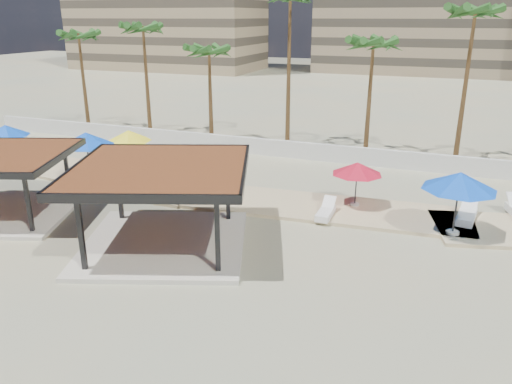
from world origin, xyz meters
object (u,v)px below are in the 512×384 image
pavilion_west (2,178)px  lounger_b (326,212)px  pavilion_central (162,199)px  umbrella_a (6,131)px  lounger_d (467,215)px  umbrella_c (357,168)px  lounger_a (129,173)px

pavilion_west → lounger_b: 15.98m
pavilion_central → umbrella_a: pavilion_central is taller
lounger_d → pavilion_west: bearing=116.1°
umbrella_a → umbrella_c: size_ratio=1.11×
pavilion_west → umbrella_a: (-6.59, 6.62, 0.50)m
umbrella_a → lounger_d: (28.08, 0.57, -2.04)m
lounger_d → umbrella_c: bearing=97.8°
umbrella_c → lounger_d: bearing=0.2°
pavilion_central → lounger_a: size_ratio=4.16×
lounger_a → umbrella_c: bearing=-90.6°
umbrella_a → lounger_d: 28.16m
pavilion_west → lounger_a: bearing=52.8°
pavilion_west → lounger_a: (2.27, 7.18, -1.55)m
pavilion_central → lounger_b: bearing=22.9°
pavilion_west → lounger_b: bearing=-0.7°
pavilion_west → lounger_b: pavilion_west is taller
pavilion_central → lounger_a: (-6.92, 7.41, -1.79)m
lounger_b → lounger_d: size_ratio=0.81×
lounger_b → lounger_a: bearing=81.0°
umbrella_c → lounger_a: 13.95m
pavilion_central → umbrella_a: 17.19m
pavilion_west → umbrella_a: 9.35m
pavilion_west → lounger_a: size_ratio=3.69×
umbrella_a → lounger_b: 21.77m
umbrella_a → lounger_b: bearing=-3.8°
pavilion_central → umbrella_a: (-15.77, 6.84, 0.26)m
umbrella_c → lounger_b: 2.89m
lounger_d → lounger_a: bearing=97.6°
umbrella_a → lounger_a: size_ratio=1.52×
umbrella_a → lounger_b: (21.63, -1.44, -2.07)m
umbrella_c → lounger_b: bearing=-118.2°
lounger_b → lounger_d: 6.76m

